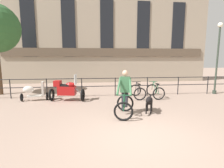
{
  "coord_description": "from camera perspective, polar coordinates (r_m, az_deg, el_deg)",
  "views": [
    {
      "loc": [
        -1.29,
        -4.47,
        2.18
      ],
      "look_at": [
        -0.45,
        2.86,
        1.05
      ],
      "focal_mm": 28.0,
      "sensor_mm": 36.0,
      "label": 1
    }
  ],
  "objects": [
    {
      "name": "dog",
      "position": [
        7.05,
        12.03,
        -5.5
      ],
      "size": [
        0.5,
        0.91,
        0.66
      ],
      "rotation": [
        0.0,
        0.0,
        -0.42
      ],
      "color": "black",
      "rests_on": "ground_plane"
    },
    {
      "name": "ground_plane",
      "position": [
        5.13,
        9.03,
        -16.51
      ],
      "size": [
        60.0,
        60.0,
        0.0
      ],
      "primitive_type": "plane",
      "color": "gray"
    },
    {
      "name": "cyclist_with_bike",
      "position": [
        6.63,
        4.16,
        -3.65
      ],
      "size": [
        0.94,
        1.3,
        1.7
      ],
      "rotation": [
        0.0,
        0.0,
        -0.24
      ],
      "color": "black",
      "rests_on": "ground_plane"
    },
    {
      "name": "canal_railing",
      "position": [
        9.86,
        1.07,
        0.12
      ],
      "size": [
        15.05,
        0.05,
        1.05
      ],
      "color": "black",
      "rests_on": "ground_plane"
    },
    {
      "name": "parked_scooter",
      "position": [
        9.68,
        -24.31,
        -2.31
      ],
      "size": [
        1.32,
        0.55,
        0.96
      ],
      "rotation": [
        0.0,
        0.0,
        1.69
      ],
      "color": "black",
      "rests_on": "ground_plane"
    },
    {
      "name": "street_lamp",
      "position": [
        12.08,
        31.25,
        8.21
      ],
      "size": [
        0.28,
        0.28,
        4.15
      ],
      "color": "#2D382D",
      "rests_on": "ground_plane"
    },
    {
      "name": "parked_bicycle_mid_left",
      "position": [
        9.8,
        13.92,
        -2.27
      ],
      "size": [
        0.67,
        1.12,
        0.86
      ],
      "rotation": [
        0.0,
        0.0,
        3.15
      ],
      "color": "black",
      "rests_on": "ground_plane"
    },
    {
      "name": "parked_bicycle_near_lamp",
      "position": [
        9.51,
        8.36,
        -2.44
      ],
      "size": [
        0.69,
        1.13,
        0.86
      ],
      "rotation": [
        0.0,
        0.0,
        3.11
      ],
      "color": "black",
      "rests_on": "ground_plane"
    },
    {
      "name": "parked_motorcycle",
      "position": [
        9.06,
        -14.62,
        -1.88
      ],
      "size": [
        1.8,
        0.9,
        1.35
      ],
      "rotation": [
        0.0,
        0.0,
        1.4
      ],
      "color": "black",
      "rests_on": "ground_plane"
    },
    {
      "name": "building_facade",
      "position": [
        15.63,
        -1.8,
        15.83
      ],
      "size": [
        18.0,
        0.72,
        8.28
      ],
      "color": "gray",
      "rests_on": "ground_plane"
    }
  ]
}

